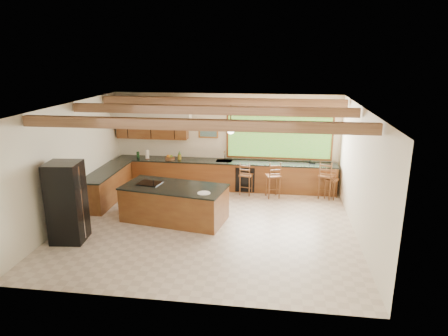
# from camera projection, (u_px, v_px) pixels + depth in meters

# --- Properties ---
(ground) EXTENTS (7.20, 7.20, 0.00)m
(ground) POSITION_uv_depth(u_px,v_px,m) (208.00, 225.00, 10.12)
(ground) COLOR beige
(ground) RESTS_ON ground
(room_shell) EXTENTS (7.27, 6.54, 3.02)m
(room_shell) POSITION_uv_depth(u_px,v_px,m) (205.00, 134.00, 10.15)
(room_shell) COLOR white
(room_shell) RESTS_ON ground
(counter_run) EXTENTS (7.12, 3.10, 1.22)m
(counter_run) POSITION_uv_depth(u_px,v_px,m) (196.00, 177.00, 12.49)
(counter_run) COLOR brown
(counter_run) RESTS_ON ground
(island) EXTENTS (2.82, 1.68, 0.94)m
(island) POSITION_uv_depth(u_px,v_px,m) (174.00, 203.00, 10.35)
(island) COLOR brown
(island) RESTS_ON ground
(refrigerator) EXTENTS (0.80, 0.78, 1.87)m
(refrigerator) POSITION_uv_depth(u_px,v_px,m) (67.00, 202.00, 9.08)
(refrigerator) COLOR black
(refrigerator) RESTS_ON ground
(bar_stool_a) EXTENTS (0.51, 0.51, 1.13)m
(bar_stool_a) POSITION_uv_depth(u_px,v_px,m) (273.00, 177.00, 11.86)
(bar_stool_a) COLOR brown
(bar_stool_a) RESTS_ON ground
(bar_stool_b) EXTENTS (0.44, 0.44, 1.04)m
(bar_stool_b) POSITION_uv_depth(u_px,v_px,m) (246.00, 176.00, 12.13)
(bar_stool_b) COLOR brown
(bar_stool_b) RESTS_ON ground
(bar_stool_c) EXTENTS (0.53, 0.53, 1.16)m
(bar_stool_c) POSITION_uv_depth(u_px,v_px,m) (327.00, 177.00, 11.79)
(bar_stool_c) COLOR brown
(bar_stool_c) RESTS_ON ground
(bar_stool_d) EXTENTS (0.46, 0.46, 0.97)m
(bar_stool_d) POSITION_uv_depth(u_px,v_px,m) (332.00, 181.00, 11.81)
(bar_stool_d) COLOR brown
(bar_stool_d) RESTS_ON ground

